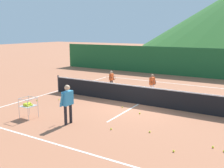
{
  "coord_description": "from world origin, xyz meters",
  "views": [
    {
      "loc": [
        5.31,
        -11.72,
        3.72
      ],
      "look_at": [
        -0.91,
        -1.18,
        1.19
      ],
      "focal_mm": 40.94,
      "sensor_mm": 36.0,
      "label": 1
    }
  ],
  "objects_px": {
    "tennis_ball_6": "(150,132)",
    "tennis_ball_9": "(68,105)",
    "ball_cart": "(28,105)",
    "tennis_ball_7": "(37,100)",
    "tennis_ball_1": "(111,129)",
    "tennis_ball_8": "(213,147)",
    "student_0": "(112,78)",
    "instructor": "(68,101)",
    "tennis_ball_10": "(224,151)",
    "tennis_ball_5": "(140,113)",
    "tennis_ball_3": "(59,99)",
    "tennis_ball_0": "(174,151)",
    "student_1": "(152,82)",
    "tennis_net": "(139,95)",
    "tennis_ball_2": "(122,107)"
  },
  "relations": [
    {
      "from": "tennis_ball_1",
      "to": "tennis_ball_3",
      "type": "height_order",
      "value": "same"
    },
    {
      "from": "tennis_ball_8",
      "to": "tennis_ball_0",
      "type": "bearing_deg",
      "value": -137.46
    },
    {
      "from": "tennis_ball_6",
      "to": "tennis_ball_7",
      "type": "height_order",
      "value": "same"
    },
    {
      "from": "student_1",
      "to": "tennis_ball_9",
      "type": "relative_size",
      "value": 18.17
    },
    {
      "from": "student_0",
      "to": "tennis_ball_9",
      "type": "height_order",
      "value": "student_0"
    },
    {
      "from": "instructor",
      "to": "student_1",
      "type": "xyz_separation_m",
      "value": [
        1.1,
        6.37,
        -0.23
      ]
    },
    {
      "from": "student_0",
      "to": "tennis_ball_7",
      "type": "distance_m",
      "value": 5.05
    },
    {
      "from": "instructor",
      "to": "tennis_ball_9",
      "type": "height_order",
      "value": "instructor"
    },
    {
      "from": "student_0",
      "to": "tennis_ball_1",
      "type": "distance_m",
      "value": 7.1
    },
    {
      "from": "student_1",
      "to": "tennis_ball_2",
      "type": "height_order",
      "value": "student_1"
    },
    {
      "from": "ball_cart",
      "to": "student_0",
      "type": "bearing_deg",
      "value": 88.08
    },
    {
      "from": "tennis_ball_3",
      "to": "tennis_ball_8",
      "type": "height_order",
      "value": "same"
    },
    {
      "from": "tennis_net",
      "to": "tennis_ball_6",
      "type": "distance_m",
      "value": 3.84
    },
    {
      "from": "student_0",
      "to": "tennis_ball_3",
      "type": "bearing_deg",
      "value": -106.03
    },
    {
      "from": "student_0",
      "to": "tennis_ball_7",
      "type": "xyz_separation_m",
      "value": [
        -2.01,
        -4.58,
        -0.69
      ]
    },
    {
      "from": "tennis_ball_0",
      "to": "tennis_ball_6",
      "type": "distance_m",
      "value": 1.65
    },
    {
      "from": "tennis_net",
      "to": "instructor",
      "type": "bearing_deg",
      "value": -107.27
    },
    {
      "from": "student_0",
      "to": "tennis_ball_0",
      "type": "bearing_deg",
      "value": -47.04
    },
    {
      "from": "tennis_ball_1",
      "to": "tennis_ball_8",
      "type": "xyz_separation_m",
      "value": [
        3.65,
        0.33,
        0.0
      ]
    },
    {
      "from": "tennis_ball_7",
      "to": "instructor",
      "type": "bearing_deg",
      "value": -26.18
    },
    {
      "from": "tennis_ball_1",
      "to": "tennis_ball_3",
      "type": "relative_size",
      "value": 1.0
    },
    {
      "from": "tennis_ball_6",
      "to": "tennis_ball_9",
      "type": "bearing_deg",
      "value": 166.63
    },
    {
      "from": "tennis_ball_2",
      "to": "tennis_ball_0",
      "type": "bearing_deg",
      "value": -42.69
    },
    {
      "from": "tennis_ball_0",
      "to": "tennis_ball_5",
      "type": "height_order",
      "value": "same"
    },
    {
      "from": "student_0",
      "to": "tennis_ball_0",
      "type": "relative_size",
      "value": 17.66
    },
    {
      "from": "tennis_ball_6",
      "to": "tennis_ball_9",
      "type": "relative_size",
      "value": 1.0
    },
    {
      "from": "ball_cart",
      "to": "tennis_ball_7",
      "type": "distance_m",
      "value": 2.85
    },
    {
      "from": "student_0",
      "to": "tennis_ball_1",
      "type": "height_order",
      "value": "student_0"
    },
    {
      "from": "ball_cart",
      "to": "tennis_ball_9",
      "type": "xyz_separation_m",
      "value": [
        0.27,
        2.3,
        -0.56
      ]
    },
    {
      "from": "ball_cart",
      "to": "tennis_ball_0",
      "type": "distance_m",
      "value": 6.48
    },
    {
      "from": "instructor",
      "to": "tennis_ball_10",
      "type": "bearing_deg",
      "value": 5.27
    },
    {
      "from": "ball_cart",
      "to": "tennis_ball_10",
      "type": "bearing_deg",
      "value": 6.22
    },
    {
      "from": "instructor",
      "to": "tennis_ball_5",
      "type": "bearing_deg",
      "value": 52.72
    },
    {
      "from": "tennis_ball_0",
      "to": "tennis_ball_7",
      "type": "distance_m",
      "value": 8.5
    },
    {
      "from": "tennis_ball_0",
      "to": "tennis_ball_6",
      "type": "relative_size",
      "value": 1.0
    },
    {
      "from": "tennis_ball_0",
      "to": "tennis_ball_3",
      "type": "height_order",
      "value": "same"
    },
    {
      "from": "tennis_net",
      "to": "student_1",
      "type": "height_order",
      "value": "student_1"
    },
    {
      "from": "instructor",
      "to": "ball_cart",
      "type": "bearing_deg",
      "value": -170.99
    },
    {
      "from": "student_0",
      "to": "tennis_ball_8",
      "type": "height_order",
      "value": "student_0"
    },
    {
      "from": "instructor",
      "to": "tennis_ball_7",
      "type": "bearing_deg",
      "value": 153.82
    },
    {
      "from": "tennis_ball_1",
      "to": "student_1",
      "type": "bearing_deg",
      "value": 97.03
    },
    {
      "from": "tennis_ball_1",
      "to": "tennis_ball_10",
      "type": "height_order",
      "value": "same"
    },
    {
      "from": "tennis_ball_3",
      "to": "tennis_ball_7",
      "type": "relative_size",
      "value": 1.0
    },
    {
      "from": "tennis_ball_3",
      "to": "tennis_ball_5",
      "type": "bearing_deg",
      "value": 0.46
    },
    {
      "from": "tennis_ball_7",
      "to": "tennis_ball_8",
      "type": "xyz_separation_m",
      "value": [
        9.25,
        -1.18,
        0.0
      ]
    },
    {
      "from": "tennis_net",
      "to": "tennis_ball_7",
      "type": "distance_m",
      "value": 5.52
    },
    {
      "from": "instructor",
      "to": "tennis_ball_10",
      "type": "relative_size",
      "value": 23.98
    },
    {
      "from": "student_0",
      "to": "ball_cart",
      "type": "xyz_separation_m",
      "value": [
        -0.23,
        -6.74,
        -0.13
      ]
    },
    {
      "from": "tennis_ball_6",
      "to": "tennis_ball_9",
      "type": "distance_m",
      "value": 5.07
    },
    {
      "from": "student_0",
      "to": "tennis_ball_7",
      "type": "relative_size",
      "value": 17.66
    }
  ]
}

